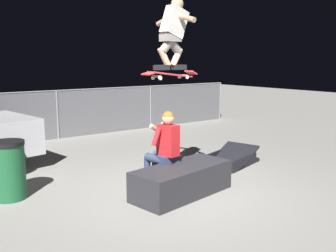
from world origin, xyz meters
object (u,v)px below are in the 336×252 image
object	(u,v)px
trash_bin	(9,170)
person_sitting_on_ledge	(163,146)
ledge_box_main	(182,180)
kicker_ramp	(231,160)
skateboard	(170,74)
skater_airborne	(173,30)

from	to	relation	value
trash_bin	person_sitting_on_ledge	bearing A→B (deg)	-25.22
ledge_box_main	kicker_ramp	size ratio (longest dim) A/B	1.30
ledge_box_main	skateboard	distance (m)	1.69
kicker_ramp	skater_airborne	bearing A→B (deg)	-166.69
ledge_box_main	skater_airborne	bearing A→B (deg)	73.44
trash_bin	kicker_ramp	bearing A→B (deg)	-8.11
kicker_ramp	person_sitting_on_ledge	bearing A→B (deg)	-168.05
person_sitting_on_ledge	trash_bin	world-z (taller)	person_sitting_on_ledge
skateboard	kicker_ramp	world-z (taller)	skateboard
ledge_box_main	kicker_ramp	bearing A→B (deg)	23.08
skater_airborne	trash_bin	size ratio (longest dim) A/B	1.24
skater_airborne	trash_bin	xyz separation A→B (m)	(-2.36, 1.03, -2.11)
skateboard	trash_bin	bearing A→B (deg)	155.89
ledge_box_main	trash_bin	distance (m)	2.66
trash_bin	skater_airborne	bearing A→B (deg)	-23.52
skater_airborne	ledge_box_main	bearing A→B (deg)	-106.56
person_sitting_on_ledge	skater_airborne	bearing A→B (deg)	-1.51
ledge_box_main	skateboard	size ratio (longest dim) A/B	1.63
trash_bin	ledge_box_main	bearing A→B (deg)	-32.40
person_sitting_on_ledge	trash_bin	bearing A→B (deg)	154.78
ledge_box_main	person_sitting_on_ledge	xyz separation A→B (m)	(-0.07, 0.40, 0.49)
skater_airborne	kicker_ramp	size ratio (longest dim) A/B	0.87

